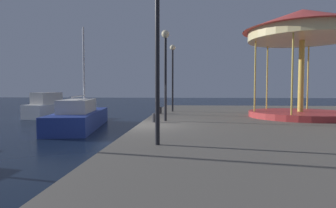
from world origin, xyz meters
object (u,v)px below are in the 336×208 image
at_px(lamp_post_far_end, 173,66).
at_px(bollard_north, 155,118).
at_px(motorboat_white, 52,108).
at_px(bollard_south, 160,110).
at_px(lamp_post_mid_promenade, 165,59).
at_px(sailboat_blue, 79,117).
at_px(lamp_post_near_edge, 157,32).
at_px(carousel, 302,37).

xyz_separation_m(lamp_post_far_end, bollard_north, (-0.43, -5.98, -2.76)).
xyz_separation_m(motorboat_white, bollard_south, (9.31, -5.20, 0.25)).
relative_size(lamp_post_mid_promenade, lamp_post_far_end, 0.96).
distance_m(sailboat_blue, bollard_north, 5.93).
height_order(motorboat_white, bollard_south, motorboat_white).
height_order(sailboat_blue, lamp_post_mid_promenade, sailboat_blue).
distance_m(lamp_post_near_edge, bollard_south, 9.75).
relative_size(lamp_post_near_edge, lamp_post_far_end, 0.99).
relative_size(carousel, bollard_south, 14.93).
height_order(carousel, lamp_post_mid_promenade, carousel).
xyz_separation_m(motorboat_white, carousel, (16.84, -6.86, 4.21)).
relative_size(motorboat_white, lamp_post_mid_promenade, 1.30).
bearing_deg(lamp_post_far_end, carousel, -25.74).
distance_m(carousel, bollard_south, 8.67).
relative_size(lamp_post_mid_promenade, bollard_south, 10.37).
relative_size(lamp_post_near_edge, bollard_north, 10.77).
bearing_deg(lamp_post_mid_promenade, lamp_post_near_edge, -87.40).
relative_size(carousel, lamp_post_far_end, 1.38).
height_order(carousel, lamp_post_far_end, carousel).
distance_m(lamp_post_far_end, bollard_south, 3.28).
bearing_deg(bollard_south, carousel, -12.46).
height_order(motorboat_white, lamp_post_near_edge, lamp_post_near_edge).
xyz_separation_m(lamp_post_mid_promenade, bollard_south, (-0.67, 3.83, -2.65)).
bearing_deg(motorboat_white, lamp_post_far_end, -19.62).
bearing_deg(motorboat_white, bollard_south, -29.18).
distance_m(lamp_post_mid_promenade, lamp_post_far_end, 5.47).
bearing_deg(sailboat_blue, lamp_post_mid_promenade, -28.99).
bearing_deg(motorboat_white, carousel, -22.18).
relative_size(motorboat_white, bollard_south, 13.46).
xyz_separation_m(lamp_post_near_edge, bollard_south, (-0.92, 9.31, -2.75)).
bearing_deg(lamp_post_near_edge, bollard_south, 95.62).
distance_m(motorboat_white, lamp_post_mid_promenade, 13.76).
height_order(bollard_south, bollard_north, same).
relative_size(sailboat_blue, bollard_north, 18.51).
xyz_separation_m(carousel, bollard_north, (-7.29, -2.67, -3.96)).
distance_m(motorboat_white, bollard_south, 10.66).
bearing_deg(lamp_post_near_edge, carousel, 49.14).
xyz_separation_m(motorboat_white, bollard_north, (9.55, -9.54, 0.25)).
xyz_separation_m(lamp_post_near_edge, lamp_post_mid_promenade, (-0.25, 5.47, -0.10)).
bearing_deg(motorboat_white, lamp_post_near_edge, -54.82).
bearing_deg(sailboat_blue, lamp_post_far_end, 25.92).
distance_m(lamp_post_near_edge, lamp_post_far_end, 10.95).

